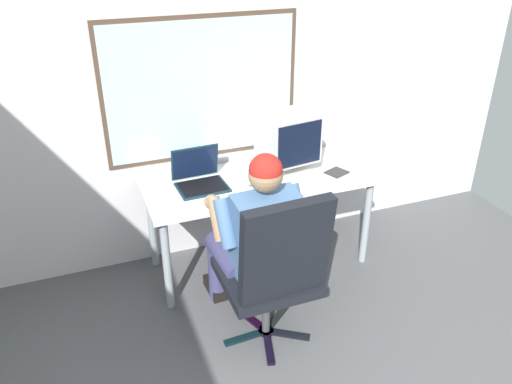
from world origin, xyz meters
name	(u,v)px	position (x,y,z in m)	size (l,w,h in m)	color
wall_rear	(218,67)	(-0.01, 2.67, 1.41)	(4.96, 0.08, 2.84)	silver
desk	(260,188)	(0.15, 2.28, 0.63)	(1.62, 0.66, 0.71)	#8E979C
office_chair	(276,267)	(-0.07, 1.44, 0.59)	(0.55, 0.58, 1.07)	black
person_seated	(256,235)	(-0.09, 1.71, 0.64)	(0.55, 0.76, 1.22)	#3C3A65
crt_monitor	(288,139)	(0.38, 2.31, 0.97)	(0.42, 0.35, 0.43)	beige
laptop	(199,176)	(-0.26, 2.34, 0.78)	(0.34, 0.32, 0.25)	#112630
wine_glass	(252,177)	(0.04, 2.12, 0.81)	(0.08, 0.08, 0.15)	silver
cd_case	(337,172)	(0.70, 2.16, 0.72)	(0.18, 0.17, 0.01)	#28292B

